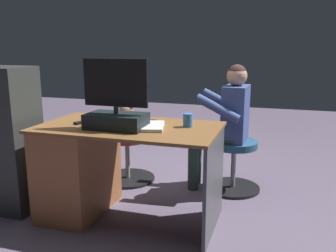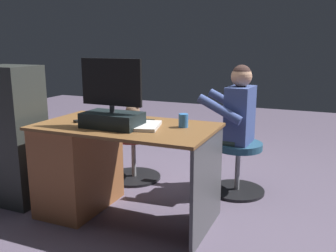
{
  "view_description": "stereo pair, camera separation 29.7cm",
  "coord_description": "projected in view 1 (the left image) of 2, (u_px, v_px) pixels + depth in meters",
  "views": [
    {
      "loc": [
        -1.06,
        2.84,
        1.32
      ],
      "look_at": [
        -0.19,
        0.07,
        0.67
      ],
      "focal_mm": 39.19,
      "sensor_mm": 36.0,
      "label": 1
    },
    {
      "loc": [
        -1.33,
        2.74,
        1.32
      ],
      "look_at": [
        -0.19,
        0.07,
        0.67
      ],
      "focal_mm": 39.19,
      "sensor_mm": 36.0,
      "label": 2
    }
  ],
  "objects": [
    {
      "name": "visitor_chair",
      "position": [
        233.0,
        161.0,
        3.35
      ],
      "size": [
        0.5,
        0.5,
        0.47
      ],
      "color": "black",
      "rests_on": "ground_plane"
    },
    {
      "name": "monitor",
      "position": [
        116.0,
        111.0,
        2.58
      ],
      "size": [
        0.47,
        0.25,
        0.49
      ],
      "color": "black",
      "rests_on": "desk"
    },
    {
      "name": "computer_mouse",
      "position": [
        94.0,
        118.0,
        2.88
      ],
      "size": [
        0.06,
        0.1,
        0.04
      ],
      "primitive_type": "ellipsoid",
      "color": "#2E1F25",
      "rests_on": "desk"
    },
    {
      "name": "keyboard",
      "position": [
        128.0,
        121.0,
        2.81
      ],
      "size": [
        0.42,
        0.14,
        0.02
      ],
      "primitive_type": "cube",
      "color": "black",
      "rests_on": "desk"
    },
    {
      "name": "desk",
      "position": [
        88.0,
        166.0,
        2.87
      ],
      "size": [
        1.33,
        0.74,
        0.73
      ],
      "color": "brown",
      "rests_on": "ground_plane"
    },
    {
      "name": "person",
      "position": [
        226.0,
        118.0,
        3.28
      ],
      "size": [
        0.52,
        0.5,
        1.15
      ],
      "color": "#3D4F8C",
      "rests_on": "ground_plane"
    },
    {
      "name": "tv_remote",
      "position": [
        83.0,
        122.0,
        2.78
      ],
      "size": [
        0.1,
        0.16,
        0.02
      ],
      "primitive_type": "cube",
      "rotation": [
        0.0,
        0.0,
        -0.41
      ],
      "color": "black",
      "rests_on": "desk"
    },
    {
      "name": "office_chair_teddy",
      "position": [
        127.0,
        154.0,
        3.59
      ],
      "size": [
        0.53,
        0.53,
        0.47
      ],
      "color": "black",
      "rests_on": "ground_plane"
    },
    {
      "name": "notebook_binder",
      "position": [
        148.0,
        126.0,
        2.62
      ],
      "size": [
        0.29,
        0.35,
        0.02
      ],
      "primitive_type": "cube",
      "rotation": [
        0.0,
        0.0,
        0.26
      ],
      "color": "silver",
      "rests_on": "desk"
    },
    {
      "name": "teddy_bear",
      "position": [
        127.0,
        120.0,
        3.52
      ],
      "size": [
        0.21,
        0.21,
        0.31
      ],
      "color": "#8E6C52",
      "rests_on": "office_chair_teddy"
    },
    {
      "name": "ground_plane",
      "position": [
        149.0,
        197.0,
        3.24
      ],
      "size": [
        10.0,
        10.0,
        0.0
      ],
      "primitive_type": "plane",
      "color": "#5D5267"
    },
    {
      "name": "cup",
      "position": [
        188.0,
        120.0,
        2.65
      ],
      "size": [
        0.07,
        0.07,
        0.1
      ],
      "primitive_type": "cylinder",
      "color": "#3372BF",
      "rests_on": "desk"
    },
    {
      "name": "equipment_rack",
      "position": [
        7.0,
        140.0,
        2.9
      ],
      "size": [
        0.44,
        0.36,
        1.15
      ],
      "primitive_type": "cube",
      "color": "#2D312E",
      "rests_on": "ground_plane"
    }
  ]
}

